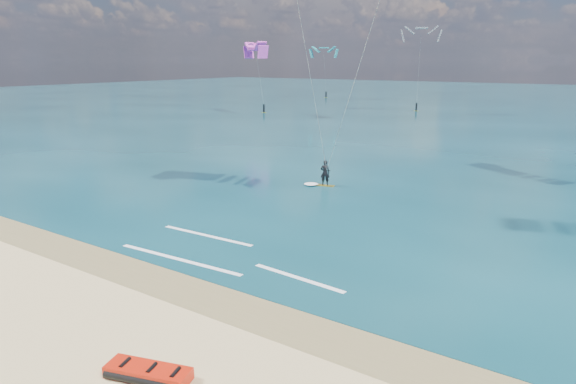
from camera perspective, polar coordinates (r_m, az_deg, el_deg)
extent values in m
plane|color=tan|center=(53.38, 16.07, 4.47)|extent=(320.00, 320.00, 0.00)
cube|color=brown|center=(22.54, -15.59, -8.91)|extent=(320.00, 2.40, 0.01)
cube|color=#0A323B|center=(115.59, 26.27, 8.66)|extent=(320.00, 200.00, 0.04)
cube|color=gold|center=(36.68, 4.12, 0.75)|extent=(1.42, 0.67, 0.06)
imported|color=black|center=(36.47, 4.14, 2.16)|extent=(0.78, 0.68, 1.81)
cylinder|color=black|center=(36.02, 4.32, 2.42)|extent=(0.55, 0.14, 0.04)
cube|color=white|center=(21.40, 1.14, -9.51)|extent=(4.53, 0.56, 0.01)
cube|color=white|center=(26.62, -9.00, -4.80)|extent=(5.69, 0.45, 0.01)
cube|color=white|center=(23.80, -12.05, -7.31)|extent=(6.99, 0.62, 0.01)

